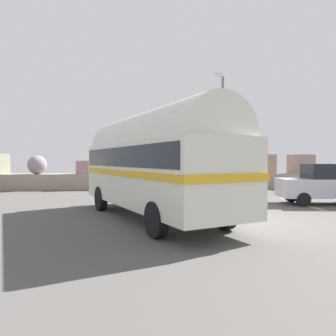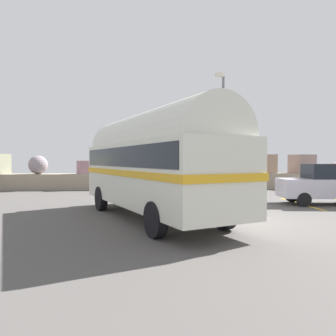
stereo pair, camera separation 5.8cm
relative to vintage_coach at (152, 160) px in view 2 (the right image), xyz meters
name	(u,v)px [view 2 (the right image)]	position (x,y,z in m)	size (l,w,h in m)	color
ground	(230,219)	(2.68, -0.14, -2.04)	(32.00, 26.00, 0.02)	#504D4A
breakwater	(187,178)	(2.53, 11.65, -1.26)	(31.36, 2.44, 2.48)	gray
vintage_coach	(152,160)	(0.00, 0.00, 0.00)	(5.68, 8.81, 3.70)	black
parked_car_nearest	(327,184)	(8.02, 3.10, -1.08)	(4.24, 2.07, 1.86)	black
lamp_post	(223,130)	(3.73, 5.54, 1.61)	(0.61, 0.74, 6.50)	#5B5B60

